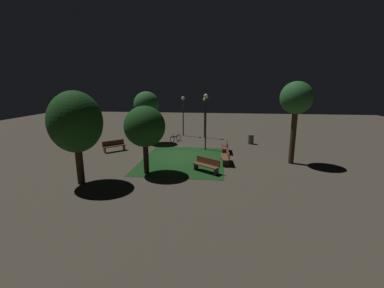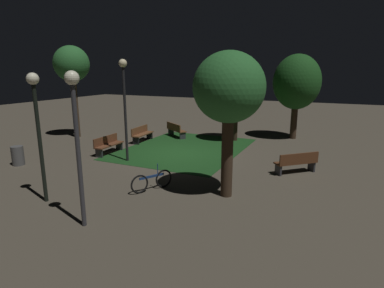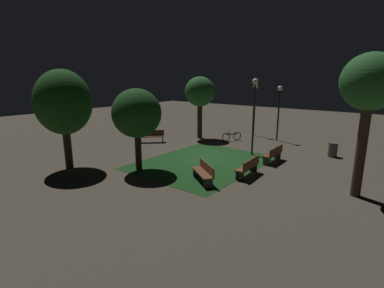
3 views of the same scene
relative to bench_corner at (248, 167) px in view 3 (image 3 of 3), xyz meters
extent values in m
plane|color=#4C4438|center=(1.50, 3.35, -0.48)|extent=(60.00, 60.00, 0.00)
cube|color=#194219|center=(0.48, 3.07, -0.48)|extent=(7.61, 5.88, 0.01)
cube|color=brown|center=(-0.01, 0.07, -0.03)|extent=(1.83, 0.60, 0.06)
cube|color=brown|center=(0.01, -0.13, 0.20)|extent=(1.80, 0.19, 0.40)
cube|color=black|center=(-0.80, 0.02, -0.27)|extent=(0.11, 0.39, 0.42)
cube|color=black|center=(0.79, 0.13, -0.27)|extent=(0.11, 0.39, 0.42)
cube|color=brown|center=(3.00, 0.07, -0.03)|extent=(1.81, 0.52, 0.06)
cube|color=brown|center=(3.01, -0.14, 0.20)|extent=(1.80, 0.10, 0.40)
cube|color=#2D2D33|center=(2.20, 0.06, -0.27)|extent=(0.09, 0.39, 0.42)
cube|color=#2D2D33|center=(3.80, 0.09, -0.27)|extent=(0.09, 0.39, 0.42)
cube|color=brown|center=(-2.01, 1.25, -0.03)|extent=(1.43, 1.75, 0.06)
cube|color=brown|center=(-1.84, 1.13, 0.20)|extent=(1.08, 1.51, 0.40)
cube|color=#2D2D33|center=(-2.47, 0.60, -0.27)|extent=(0.36, 0.29, 0.42)
cube|color=#2D2D33|center=(-1.55, 1.91, -0.27)|extent=(0.36, 0.29, 0.42)
cube|color=#512D19|center=(2.23, 8.96, -0.03)|extent=(1.58, 1.64, 0.06)
cube|color=#512D19|center=(2.39, 9.11, 0.20)|extent=(1.28, 1.35, 0.40)
cube|color=#2D2D33|center=(2.78, 8.38, -0.27)|extent=(0.33, 0.32, 0.42)
cube|color=#2D2D33|center=(1.69, 9.55, -0.27)|extent=(0.33, 0.32, 0.42)
cylinder|color=#2D2116|center=(-2.59, 4.87, 0.64)|extent=(0.32, 0.32, 2.24)
ellipsoid|color=#194719|center=(-2.59, 4.87, 2.43)|extent=(2.44, 2.44, 2.43)
cylinder|color=#38281C|center=(5.69, 7.18, 1.00)|extent=(0.38, 0.38, 2.97)
ellipsoid|color=#28662D|center=(5.69, 7.18, 3.11)|extent=(2.27, 2.27, 2.23)
cylinder|color=#423021|center=(0.57, -4.47, 1.47)|extent=(0.37, 0.37, 3.90)
ellipsoid|color=#28662D|center=(0.57, -4.47, 4.00)|extent=(2.10, 2.10, 2.12)
cylinder|color=#38281C|center=(-4.65, 7.95, 0.85)|extent=(0.38, 0.38, 2.66)
ellipsoid|color=#194719|center=(-4.65, 7.95, 2.94)|extent=(2.77, 2.77, 3.24)
cylinder|color=black|center=(3.68, 1.67, 1.64)|extent=(0.12, 0.12, 4.25)
sphere|color=#F4E5B2|center=(3.68, 1.67, 3.92)|extent=(0.36, 0.36, 0.36)
cylinder|color=#333338|center=(9.31, 4.37, 1.41)|extent=(0.12, 0.12, 3.78)
sphere|color=#F2EDCC|center=(9.31, 4.37, 3.44)|extent=(0.36, 0.36, 0.36)
cylinder|color=black|center=(8.58, 2.08, 1.38)|extent=(0.12, 0.12, 3.71)
sphere|color=#F2EDCC|center=(8.58, 2.08, 3.38)|extent=(0.36, 0.36, 0.36)
cylinder|color=#4C4C4C|center=(6.27, -2.32, -0.05)|extent=(0.51, 0.51, 0.85)
torus|color=black|center=(6.77, 4.44, -0.15)|extent=(0.61, 0.37, 0.66)
torus|color=black|center=(5.92, 4.90, -0.15)|extent=(0.61, 0.37, 0.66)
cube|color=navy|center=(6.34, 4.67, 0.03)|extent=(0.87, 0.49, 0.08)
cylinder|color=navy|center=(6.13, 4.78, 0.25)|extent=(0.03, 0.03, 0.40)
camera|label=1|loc=(-17.27, 0.34, 4.89)|focal=24.22mm
camera|label=2|loc=(15.14, 10.30, 3.63)|focal=29.37mm
camera|label=3|loc=(-11.92, -5.97, 4.15)|focal=26.77mm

